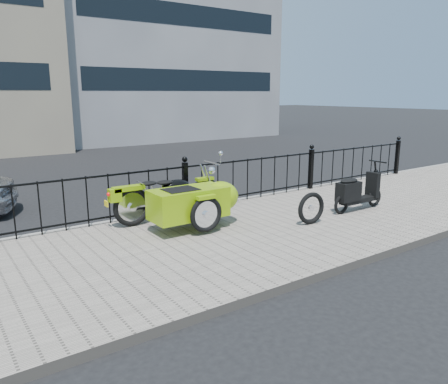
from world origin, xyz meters
TOP-DOWN VIEW (x-y plane):
  - ground at (0.00, 0.00)m, footprint 120.00×120.00m
  - sidewalk at (0.00, -0.50)m, footprint 30.00×3.80m
  - curb at (0.00, 1.44)m, footprint 30.00×0.10m
  - iron_fence at (0.00, 1.30)m, footprint 14.11×0.11m
  - motorcycle_sidecar at (-0.42, 0.29)m, footprint 2.28×1.48m
  - scooter at (2.73, -0.66)m, footprint 1.40×0.41m
  - spare_tire at (1.35, -0.80)m, footprint 0.58×0.13m

SIDE VIEW (x-z plane):
  - ground at x=0.00m, z-range 0.00..0.00m
  - sidewalk at x=0.00m, z-range 0.00..0.12m
  - curb at x=0.00m, z-range 0.00..0.12m
  - spare_tire at x=1.35m, z-range 0.12..0.70m
  - scooter at x=2.73m, z-range 0.01..0.96m
  - iron_fence at x=0.00m, z-range 0.05..1.12m
  - motorcycle_sidecar at x=-0.42m, z-range 0.10..1.09m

